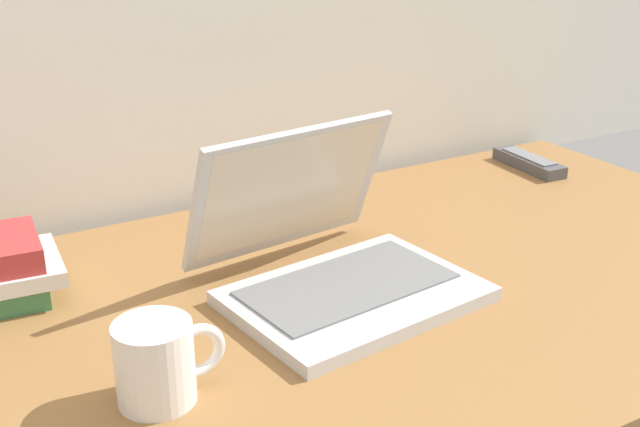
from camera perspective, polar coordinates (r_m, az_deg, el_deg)
desk at (r=1.04m, az=-1.69°, el=-7.26°), size 1.60×0.76×0.03m
laptop at (r=1.06m, az=0.79°, el=-3.11°), size 0.34×0.33×0.21m
coffee_mug at (r=0.85m, az=-11.41°, el=-10.18°), size 0.12×0.08×0.09m
remote_control_near at (r=1.58m, az=14.54°, el=3.52°), size 0.06×0.16×0.02m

